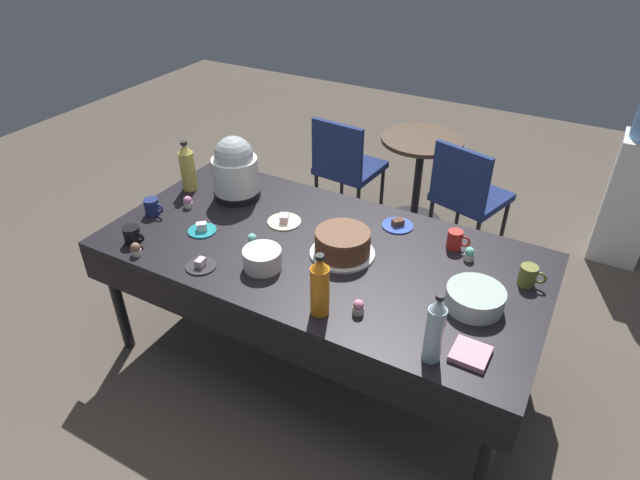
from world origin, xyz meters
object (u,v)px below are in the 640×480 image
slow_cooker (235,169)px  ceramic_snack_bowl (262,259)px  potluck_table (320,258)px  coffee_mug_black (132,235)px  dessert_plate_charcoal (201,265)px  cupcake_cocoa (136,249)px  cupcake_rose (252,240)px  maroon_chair_right (467,192)px  dessert_plate_cobalt (398,225)px  water_cooler (637,182)px  coffee_mug_red (455,240)px  coffee_mug_navy (152,207)px  maroon_chair_left (345,163)px  soda_bottle_water (435,330)px  soda_bottle_ginger_ale (187,167)px  dessert_plate_cream (284,221)px  soda_bottle_orange_juice (320,286)px  cupcake_berry (230,166)px  cupcake_vanilla (469,254)px  cupcake_lemon (358,307)px  dessert_plate_teal (202,229)px  coffee_mug_olive (529,276)px  round_cafe_table (419,165)px  cupcake_mint (188,202)px  glass_salad_bowl (475,298)px  frosted_layer_cake (343,244)px

slow_cooker → ceramic_snack_bowl: size_ratio=2.00×
potluck_table → coffee_mug_black: size_ratio=17.80×
dessert_plate_charcoal → cupcake_cocoa: 0.35m
cupcake_rose → maroon_chair_right: maroon_chair_right is taller
dessert_plate_cobalt → cupcake_rose: 0.77m
ceramic_snack_bowl → water_cooler: size_ratio=0.15×
coffee_mug_red → coffee_mug_navy: size_ratio=0.97×
coffee_mug_navy → maroon_chair_left: size_ratio=0.14×
cupcake_cocoa → soda_bottle_water: soda_bottle_water is taller
cupcake_rose → cupcake_cocoa: bearing=-142.9°
cupcake_cocoa → soda_bottle_water: 1.49m
ceramic_snack_bowl → coffee_mug_red: bearing=38.6°
dessert_plate_charcoal → coffee_mug_navy: (-0.54, 0.26, 0.04)m
dessert_plate_charcoal → dessert_plate_cobalt: size_ratio=0.88×
ceramic_snack_bowl → cupcake_cocoa: size_ratio=2.72×
soda_bottle_water → soda_bottle_ginger_ale: soda_bottle_water is taller
potluck_table → cupcake_cocoa: 0.90m
coffee_mug_black → dessert_plate_cream: bearing=43.0°
dessert_plate_cream → soda_bottle_orange_juice: bearing=-46.2°
dessert_plate_cream → cupcake_berry: (-0.62, 0.36, 0.02)m
potluck_table → ceramic_snack_bowl: 0.33m
cupcake_rose → soda_bottle_water: 1.09m
ceramic_snack_bowl → soda_bottle_ginger_ale: soda_bottle_ginger_ale is taller
cupcake_berry → cupcake_vanilla: 1.60m
ceramic_snack_bowl → dessert_plate_cobalt: 0.77m
cupcake_lemon → dessert_plate_cream: bearing=144.9°
slow_cooker → cupcake_berry: 0.37m
cupcake_cocoa → coffee_mug_red: (1.34, 0.81, 0.02)m
soda_bottle_orange_juice → coffee_mug_black: soda_bottle_orange_juice is taller
slow_cooker → cupcake_vanilla: bearing=1.4°
dessert_plate_teal → cupcake_lemon: cupcake_lemon is taller
dessert_plate_cobalt → soda_bottle_water: size_ratio=0.53×
cupcake_rose → maroon_chair_left: size_ratio=0.08×
soda_bottle_ginger_ale → coffee_mug_olive: 1.94m
maroon_chair_right → cupcake_cocoa: bearing=-121.0°
soda_bottle_water → coffee_mug_black: bearing=178.8°
dessert_plate_charcoal → cupcake_berry: cupcake_berry is taller
cupcake_rose → round_cafe_table: bearing=81.7°
coffee_mug_red → maroon_chair_left: bearing=136.6°
cupcake_mint → cupcake_rose: bearing=-15.0°
dessert_plate_cream → cupcake_cocoa: size_ratio=2.69×
glass_salad_bowl → maroon_chair_left: size_ratio=0.29×
frosted_layer_cake → ceramic_snack_bowl: bearing=-135.7°
coffee_mug_navy → dessert_plate_cobalt: bearing=23.5°
ceramic_snack_bowl → coffee_mug_red: size_ratio=1.58×
potluck_table → maroon_chair_left: 1.53m
slow_cooker → round_cafe_table: 1.59m
coffee_mug_red → maroon_chair_left: maroon_chair_left is taller
dessert_plate_charcoal → round_cafe_table: bearing=79.7°
coffee_mug_olive → soda_bottle_ginger_ale: bearing=-179.1°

